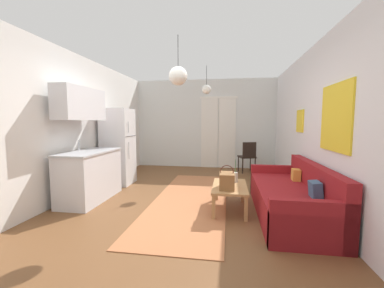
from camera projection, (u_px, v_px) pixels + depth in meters
ground_plane at (180, 216)px, 3.70m from camera, size 4.83×8.20×0.10m
wall_back at (205, 124)px, 7.35m from camera, size 4.43×0.13×2.69m
wall_right at (335, 127)px, 3.24m from camera, size 0.12×7.80×2.69m
wall_left at (50, 126)px, 3.90m from camera, size 0.12×7.80×2.69m
area_rug at (191, 199)px, 4.32m from camera, size 1.28×3.71×0.01m
couch at (294, 199)px, 3.57m from camera, size 0.90×2.17×0.78m
coffee_table at (230, 189)px, 3.80m from camera, size 0.54×0.94×0.40m
bamboo_vase at (235, 177)px, 4.00m from camera, size 0.08×0.08×0.38m
handbag at (227, 181)px, 3.61m from camera, size 0.23×0.32×0.36m
refrigerator at (118, 147)px, 5.37m from camera, size 0.64×0.60×1.70m
kitchen_counter at (88, 159)px, 4.25m from camera, size 0.61×1.28×2.01m
accent_chair at (248, 155)px, 6.57m from camera, size 0.52×0.51×0.86m
pendant_lamp_near at (178, 76)px, 3.55m from camera, size 0.28×0.28×0.73m
pendant_lamp_far at (206, 89)px, 5.46m from camera, size 0.21×0.21×0.64m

